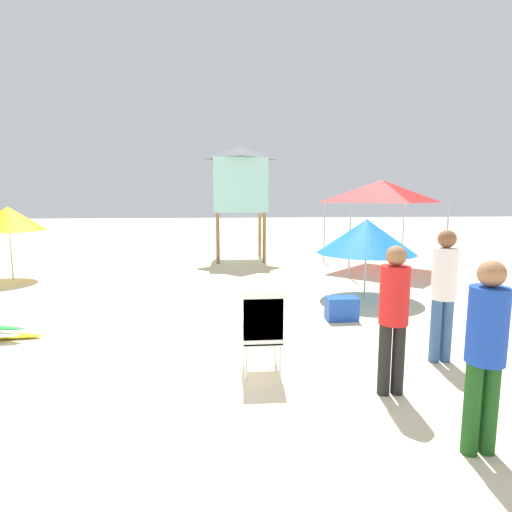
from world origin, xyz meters
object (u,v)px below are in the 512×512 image
object	(u,v)px
beach_umbrella_mid	(366,236)
lifeguard_near_center	(486,345)
beach_umbrella_left	(8,219)
lifeguard_near_right	(394,310)
stacked_plastic_chairs	(262,325)
lifeguard_tower	(240,179)
popup_canopy	(381,191)
lifeguard_near_left	(444,287)
cooler_box	(342,308)

from	to	relation	value
beach_umbrella_mid	lifeguard_near_center	bearing A→B (deg)	-99.76
beach_umbrella_left	lifeguard_near_center	bearing A→B (deg)	-46.82
lifeguard_near_center	lifeguard_near_right	distance (m)	1.17
stacked_plastic_chairs	lifeguard_tower	bearing A→B (deg)	88.85
stacked_plastic_chairs	popup_canopy	distance (m)	8.97
popup_canopy	beach_umbrella_mid	world-z (taller)	popup_canopy
popup_canopy	beach_umbrella_left	distance (m)	10.64
lifeguard_near_left	lifeguard_near_right	world-z (taller)	lifeguard_near_left
lifeguard_near_left	beach_umbrella_mid	distance (m)	3.62
stacked_plastic_chairs	lifeguard_near_left	bearing A→B (deg)	5.54
stacked_plastic_chairs	popup_canopy	size ratio (longest dim) A/B	0.39
beach_umbrella_mid	stacked_plastic_chairs	bearing A→B (deg)	-124.91
popup_canopy	lifeguard_near_right	bearing A→B (deg)	-110.53
lifeguard_near_center	popup_canopy	xyz separation A→B (m)	(2.75, 9.32, 1.41)
beach_umbrella_left	cooler_box	world-z (taller)	beach_umbrella_left
lifeguard_near_left	lifeguard_near_right	size ratio (longest dim) A/B	1.06
lifeguard_near_center	cooler_box	size ratio (longest dim) A/B	3.07
stacked_plastic_chairs	beach_umbrella_mid	bearing A→B (deg)	55.09
lifeguard_tower	beach_umbrella_mid	size ratio (longest dim) A/B	1.85
lifeguard_near_right	lifeguard_tower	bearing A→B (deg)	96.70
stacked_plastic_chairs	cooler_box	xyz separation A→B (m)	(1.68, 2.23, -0.44)
lifeguard_near_center	beach_umbrella_mid	bearing A→B (deg)	80.24
lifeguard_near_left	popup_canopy	world-z (taller)	popup_canopy
stacked_plastic_chairs	lifeguard_near_center	xyz separation A→B (m)	(1.72, -1.73, 0.33)
beach_umbrella_mid	cooler_box	xyz separation A→B (m)	(-0.99, -1.60, -1.16)
lifeguard_tower	lifeguard_near_center	bearing A→B (deg)	-82.38
stacked_plastic_chairs	lifeguard_near_left	xyz separation A→B (m)	(2.45, 0.24, 0.39)
lifeguard_near_left	popup_canopy	bearing A→B (deg)	74.64
popup_canopy	lifeguard_tower	xyz separation A→B (m)	(-4.27, 2.07, 0.45)
stacked_plastic_chairs	cooler_box	world-z (taller)	stacked_plastic_chairs
popup_canopy	beach_umbrella_mid	xyz separation A→B (m)	(-1.79, -3.75, -1.02)
beach_umbrella_mid	cooler_box	world-z (taller)	beach_umbrella_mid
lifeguard_tower	stacked_plastic_chairs	bearing A→B (deg)	-91.15
lifeguard_near_left	lifeguard_tower	world-z (taller)	lifeguard_tower
lifeguard_near_center	popup_canopy	world-z (taller)	popup_canopy
lifeguard_near_right	beach_umbrella_left	distance (m)	10.42
lifeguard_near_right	lifeguard_tower	world-z (taller)	lifeguard_tower
popup_canopy	lifeguard_tower	bearing A→B (deg)	154.15
lifeguard_tower	beach_umbrella_left	bearing A→B (deg)	-154.14
lifeguard_near_right	beach_umbrella_left	size ratio (longest dim) A/B	0.86
lifeguard_near_center	beach_umbrella_mid	distance (m)	5.66
lifeguard_tower	beach_umbrella_mid	distance (m)	6.50
stacked_plastic_chairs	lifeguard_near_right	distance (m)	1.56
lifeguard_tower	popup_canopy	bearing A→B (deg)	-25.85
lifeguard_near_left	popup_canopy	distance (m)	7.74
stacked_plastic_chairs	lifeguard_near_center	distance (m)	2.46
lifeguard_near_center	beach_umbrella_left	bearing A→B (deg)	133.18
lifeguard_tower	cooler_box	bearing A→B (deg)	-78.67
lifeguard_near_right	stacked_plastic_chairs	bearing A→B (deg)	156.62
stacked_plastic_chairs	beach_umbrella_left	world-z (taller)	beach_umbrella_left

